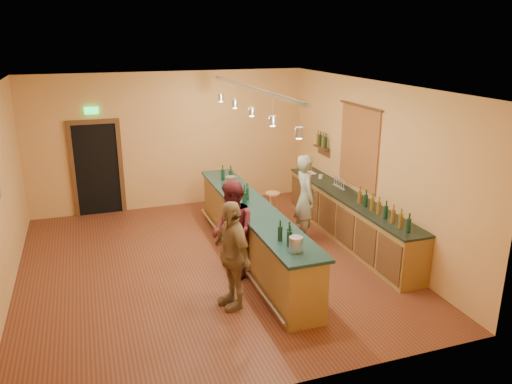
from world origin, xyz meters
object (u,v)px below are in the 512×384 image
object	(u,v)px
back_counter	(349,217)
customer_a	(233,231)
bartender	(305,198)
bar_stool	(273,199)
tasting_bar	(252,228)
customer_b	(232,255)

from	to	relation	value
back_counter	customer_a	distance (m)	2.81
back_counter	customer_a	world-z (taller)	customer_a
bartender	bar_stool	bearing A→B (deg)	16.57
tasting_bar	bar_stool	bearing A→B (deg)	58.00
bartender	customer_b	xyz separation A→B (m)	(-2.11, -1.97, -0.04)
back_counter	customer_b	xyz separation A→B (m)	(-2.94, -1.68, 0.36)
tasting_bar	bartender	xyz separation A→B (m)	(1.28, 0.47, 0.28)
tasting_bar	bar_stool	size ratio (longest dim) A/B	7.59
customer_a	tasting_bar	bearing A→B (deg)	138.67
bartender	customer_b	bearing A→B (deg)	138.51
bar_stool	customer_a	bearing A→B (deg)	-124.90
customer_a	bartender	bearing A→B (deg)	121.18
back_counter	bartender	distance (m)	0.97
customer_a	customer_b	xyz separation A→B (m)	(-0.28, -0.89, -0.01)
back_counter	bartender	xyz separation A→B (m)	(-0.84, 0.29, 0.40)
tasting_bar	customer_a	size ratio (longest dim) A/B	2.97
tasting_bar	customer_a	xyz separation A→B (m)	(-0.55, -0.61, 0.25)
bartender	back_counter	bearing A→B (deg)	-103.74
bartender	bar_stool	distance (m)	1.27
bar_stool	tasting_bar	bearing A→B (deg)	-122.00
customer_b	bar_stool	bearing A→B (deg)	137.82
bartender	bar_stool	size ratio (longest dim) A/B	2.65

